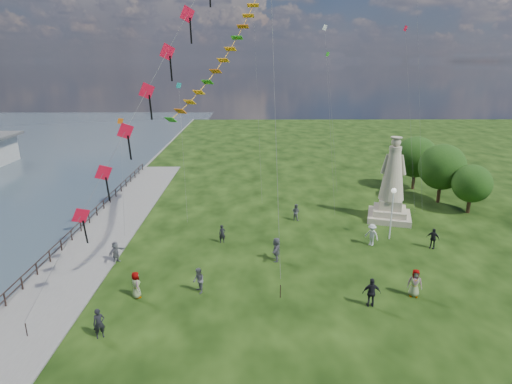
{
  "coord_description": "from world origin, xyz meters",
  "views": [
    {
      "loc": [
        -1.24,
        -20.99,
        14.37
      ],
      "look_at": [
        -1.0,
        8.0,
        5.5
      ],
      "focal_mm": 30.0,
      "sensor_mm": 36.0,
      "label": 1
    }
  ],
  "objects_px": {
    "person_6": "(222,234)",
    "person_8": "(372,235)",
    "person_3": "(372,293)",
    "person_10": "(136,285)",
    "person_11": "(276,249)",
    "person_5": "(116,252)",
    "person_9": "(433,238)",
    "person_1": "(199,281)",
    "person_7": "(296,212)",
    "person_0": "(99,323)",
    "statue": "(392,189)",
    "lamppost": "(393,203)",
    "person_4": "(415,283)"
  },
  "relations": [
    {
      "from": "person_3",
      "to": "person_10",
      "type": "xyz_separation_m",
      "value": [
        -14.6,
        1.17,
        -0.06
      ]
    },
    {
      "from": "person_0",
      "to": "person_1",
      "type": "xyz_separation_m",
      "value": [
        4.81,
        4.64,
        0.0
      ]
    },
    {
      "from": "person_1",
      "to": "person_7",
      "type": "height_order",
      "value": "person_1"
    },
    {
      "from": "person_0",
      "to": "person_7",
      "type": "relative_size",
      "value": 1.07
    },
    {
      "from": "person_6",
      "to": "person_7",
      "type": "bearing_deg",
      "value": 24.32
    },
    {
      "from": "person_0",
      "to": "person_4",
      "type": "relative_size",
      "value": 0.93
    },
    {
      "from": "person_7",
      "to": "person_11",
      "type": "relative_size",
      "value": 0.87
    },
    {
      "from": "person_4",
      "to": "person_7",
      "type": "distance_m",
      "value": 15.11
    },
    {
      "from": "person_6",
      "to": "statue",
      "type": "bearing_deg",
      "value": 5.05
    },
    {
      "from": "person_0",
      "to": "person_9",
      "type": "height_order",
      "value": "person_0"
    },
    {
      "from": "lamppost",
      "to": "person_6",
      "type": "xyz_separation_m",
      "value": [
        -14.08,
        -0.64,
        -2.46
      ]
    },
    {
      "from": "person_1",
      "to": "person_5",
      "type": "relative_size",
      "value": 1.03
    },
    {
      "from": "person_9",
      "to": "person_10",
      "type": "height_order",
      "value": "person_10"
    },
    {
      "from": "person_5",
      "to": "person_9",
      "type": "distance_m",
      "value": 24.7
    },
    {
      "from": "person_7",
      "to": "person_10",
      "type": "distance_m",
      "value": 17.89
    },
    {
      "from": "person_1",
      "to": "person_6",
      "type": "bearing_deg",
      "value": 151.12
    },
    {
      "from": "lamppost",
      "to": "person_7",
      "type": "height_order",
      "value": "lamppost"
    },
    {
      "from": "person_6",
      "to": "person_9",
      "type": "height_order",
      "value": "person_9"
    },
    {
      "from": "person_6",
      "to": "person_8",
      "type": "distance_m",
      "value": 12.21
    },
    {
      "from": "person_5",
      "to": "lamppost",
      "type": "bearing_deg",
      "value": -51.16
    },
    {
      "from": "person_4",
      "to": "person_7",
      "type": "bearing_deg",
      "value": 128.91
    },
    {
      "from": "person_8",
      "to": "person_11",
      "type": "relative_size",
      "value": 0.99
    },
    {
      "from": "person_6",
      "to": "person_11",
      "type": "xyz_separation_m",
      "value": [
        4.28,
        -3.38,
        0.16
      ]
    },
    {
      "from": "person_9",
      "to": "person_3",
      "type": "bearing_deg",
      "value": -93.01
    },
    {
      "from": "person_9",
      "to": "person_11",
      "type": "bearing_deg",
      "value": -133.1
    },
    {
      "from": "statue",
      "to": "person_10",
      "type": "height_order",
      "value": "statue"
    },
    {
      "from": "person_1",
      "to": "person_11",
      "type": "bearing_deg",
      "value": 109.52
    },
    {
      "from": "person_5",
      "to": "person_11",
      "type": "relative_size",
      "value": 0.91
    },
    {
      "from": "person_6",
      "to": "person_11",
      "type": "bearing_deg",
      "value": -52.35
    },
    {
      "from": "statue",
      "to": "person_9",
      "type": "xyz_separation_m",
      "value": [
        1.44,
        -6.6,
        -2.14
      ]
    },
    {
      "from": "person_11",
      "to": "person_5",
      "type": "bearing_deg",
      "value": -84.13
    },
    {
      "from": "person_11",
      "to": "person_9",
      "type": "bearing_deg",
      "value": 104.4
    },
    {
      "from": "person_4",
      "to": "person_9",
      "type": "height_order",
      "value": "person_4"
    },
    {
      "from": "statue",
      "to": "person_11",
      "type": "bearing_deg",
      "value": -125.43
    },
    {
      "from": "person_8",
      "to": "person_11",
      "type": "xyz_separation_m",
      "value": [
        -7.91,
        -2.75,
        0.01
      ]
    },
    {
      "from": "person_0",
      "to": "person_3",
      "type": "xyz_separation_m",
      "value": [
        15.52,
        2.94,
        0.08
      ]
    },
    {
      "from": "statue",
      "to": "person_0",
      "type": "bearing_deg",
      "value": -123.1
    },
    {
      "from": "person_7",
      "to": "person_0",
      "type": "bearing_deg",
      "value": 89.35
    },
    {
      "from": "statue",
      "to": "person_0",
      "type": "relative_size",
      "value": 4.6
    },
    {
      "from": "person_4",
      "to": "person_11",
      "type": "xyz_separation_m",
      "value": [
        -8.52,
        5.18,
        -0.01
      ]
    },
    {
      "from": "person_9",
      "to": "person_0",
      "type": "bearing_deg",
      "value": -116.0
    },
    {
      "from": "person_8",
      "to": "person_10",
      "type": "bearing_deg",
      "value": -111.23
    },
    {
      "from": "person_3",
      "to": "lamppost",
      "type": "bearing_deg",
      "value": -110.34
    },
    {
      "from": "person_1",
      "to": "person_4",
      "type": "xyz_separation_m",
      "value": [
        13.78,
        -0.53,
        0.06
      ]
    },
    {
      "from": "statue",
      "to": "person_9",
      "type": "distance_m",
      "value": 7.09
    },
    {
      "from": "person_4",
      "to": "person_11",
      "type": "bearing_deg",
      "value": 163.29
    },
    {
      "from": "person_0",
      "to": "person_10",
      "type": "relative_size",
      "value": 0.98
    },
    {
      "from": "person_1",
      "to": "person_11",
      "type": "distance_m",
      "value": 7.02
    },
    {
      "from": "person_3",
      "to": "person_10",
      "type": "relative_size",
      "value": 1.07
    },
    {
      "from": "person_8",
      "to": "person_7",
      "type": "bearing_deg",
      "value": 177.7
    }
  ]
}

